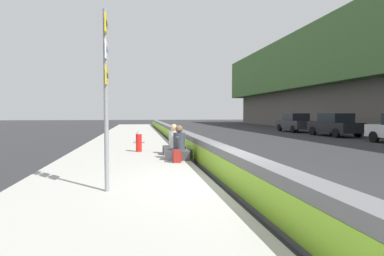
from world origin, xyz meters
The scene contains 10 objects.
ground_plane centered at (0.00, 0.00, 0.00)m, with size 160.00×160.00×0.00m, color #2B2B2D.
sidewalk_strip centered at (0.00, 2.65, 0.07)m, with size 80.00×4.40×0.14m, color #A8A59E.
jersey_barrier centered at (0.00, 0.00, 0.42)m, with size 76.00×0.45×0.85m.
route_sign_post centered at (-0.36, 2.77, 2.23)m, with size 0.44×0.09×3.60m.
fire_hydrant centered at (6.33, 2.13, 0.59)m, with size 0.26×0.46×0.88m.
seated_person_foreground centered at (3.90, 0.78, 0.50)m, with size 0.92×1.01×1.16m.
seated_person_middle centered at (5.26, 0.81, 0.50)m, with size 0.74×0.83×1.15m.
backpack centered at (3.20, 0.95, 0.33)m, with size 0.32×0.28×0.40m.
parked_car_fourth centered at (14.93, -12.25, 0.86)m, with size 4.54×2.04×1.71m.
parked_car_midline centered at (20.72, -12.08, 0.86)m, with size 4.54×2.03×1.71m.
Camera 1 is at (-6.95, 2.14, 1.70)m, focal length 30.20 mm.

